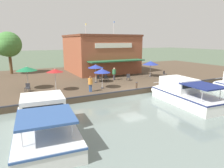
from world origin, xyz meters
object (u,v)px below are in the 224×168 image
at_px(cafe_chair_beside_entrance, 106,78).
at_px(person_near_entrance, 114,72).
at_px(patio_umbrella_by_entrance, 102,71).
at_px(cafe_chair_facing_river, 165,74).
at_px(patio_umbrella_mid_patio_left, 151,63).
at_px(waterfront_restaurant, 100,53).
at_px(mooring_post, 137,86).
at_px(patio_umbrella_far_corner, 96,66).
at_px(motorboat_nearest_quay, 181,93).
at_px(person_at_quay_edge, 90,82).
at_px(cafe_chair_mid_patio, 28,87).
at_px(cafe_chair_back_row_seat, 99,78).
at_px(cafe_chair_far_corner_seat, 128,77).
at_px(patio_umbrella_mid_patio_right, 55,71).
at_px(motorboat_far_downstream, 44,120).
at_px(tree_behind_restaurant, 8,45).
at_px(patio_umbrella_back_row, 27,69).

bearing_deg(cafe_chair_beside_entrance, person_near_entrance, 99.98).
bearing_deg(patio_umbrella_by_entrance, cafe_chair_facing_river, 101.71).
xyz_separation_m(patio_umbrella_by_entrance, patio_umbrella_mid_patio_left, (-3.44, 9.30, 0.04)).
height_order(waterfront_restaurant, patio_umbrella_mid_patio_left, waterfront_restaurant).
relative_size(patio_umbrella_mid_patio_left, mooring_post, 3.10).
relative_size(waterfront_restaurant, patio_umbrella_far_corner, 5.17).
bearing_deg(patio_umbrella_by_entrance, motorboat_nearest_quay, 40.18).
bearing_deg(person_at_quay_edge, cafe_chair_mid_patio, -118.20).
relative_size(cafe_chair_back_row_seat, cafe_chair_beside_entrance, 1.00).
distance_m(cafe_chair_mid_patio, person_at_quay_edge, 6.53).
distance_m(cafe_chair_far_corner_seat, cafe_chair_facing_river, 6.12).
bearing_deg(patio_umbrella_by_entrance, person_at_quay_edge, -64.83).
bearing_deg(patio_umbrella_mid_patio_left, cafe_chair_mid_patio, -86.00).
xyz_separation_m(patio_umbrella_mid_patio_right, motorboat_far_downstream, (8.06, -2.49, -1.92)).
bearing_deg(patio_umbrella_mid_patio_right, cafe_chair_back_row_seat, 112.07).
relative_size(patio_umbrella_far_corner, cafe_chair_beside_entrance, 2.69).
bearing_deg(tree_behind_restaurant, mooring_post, 34.57).
height_order(patio_umbrella_far_corner, cafe_chair_far_corner_seat, patio_umbrella_far_corner).
height_order(patio_umbrella_mid_patio_right, cafe_chair_far_corner_seat, patio_umbrella_mid_patio_right).
bearing_deg(cafe_chair_back_row_seat, cafe_chair_facing_river, 82.44).
bearing_deg(cafe_chair_beside_entrance, person_at_quay_edge, -42.60).
relative_size(patio_umbrella_mid_patio_left, cafe_chair_facing_river, 2.71).
relative_size(patio_umbrella_back_row, patio_umbrella_mid_patio_left, 1.08).
xyz_separation_m(patio_umbrella_back_row, cafe_chair_beside_entrance, (0.16, 9.35, -1.75)).
relative_size(waterfront_restaurant, tree_behind_restaurant, 1.81).
relative_size(patio_umbrella_back_row, cafe_chair_beside_entrance, 2.92).
bearing_deg(motorboat_far_downstream, cafe_chair_far_corner_seat, 127.40).
xyz_separation_m(cafe_chair_far_corner_seat, cafe_chair_back_row_seat, (-1.16, -3.73, 0.00)).
bearing_deg(cafe_chair_far_corner_seat, person_near_entrance, -125.53).
bearing_deg(motorboat_nearest_quay, tree_behind_restaurant, -146.87).
bearing_deg(patio_umbrella_far_corner, person_near_entrance, 96.84).
height_order(patio_umbrella_mid_patio_right, mooring_post, patio_umbrella_mid_patio_right).
distance_m(patio_umbrella_back_row, person_at_quay_edge, 7.13).
height_order(patio_umbrella_mid_patio_left, tree_behind_restaurant, tree_behind_restaurant).
xyz_separation_m(waterfront_restaurant, patio_umbrella_far_corner, (8.30, -4.41, -0.99)).
bearing_deg(patio_umbrella_far_corner, cafe_chair_facing_river, 85.05).
xyz_separation_m(cafe_chair_far_corner_seat, cafe_chair_mid_patio, (0.16, -12.35, 0.00)).
bearing_deg(cafe_chair_far_corner_seat, mooring_post, -21.41).
xyz_separation_m(cafe_chair_back_row_seat, tree_behind_restaurant, (-11.73, -9.98, 3.99)).
bearing_deg(patio_umbrella_far_corner, person_at_quay_edge, -29.74).
bearing_deg(waterfront_restaurant, patio_umbrella_far_corner, -27.99).
relative_size(patio_umbrella_mid_patio_right, motorboat_nearest_quay, 0.28).
height_order(patio_umbrella_mid_patio_left, cafe_chair_facing_river, patio_umbrella_mid_patio_left).
distance_m(waterfront_restaurant, cafe_chair_facing_river, 11.30).
bearing_deg(cafe_chair_far_corner_seat, patio_umbrella_back_row, -94.83).
distance_m(patio_umbrella_by_entrance, patio_umbrella_mid_patio_right, 4.94).
height_order(cafe_chair_far_corner_seat, cafe_chair_back_row_seat, same).
height_order(patio_umbrella_mid_patio_left, mooring_post, patio_umbrella_mid_patio_left).
height_order(waterfront_restaurant, motorboat_nearest_quay, waterfront_restaurant).
relative_size(cafe_chair_back_row_seat, tree_behind_restaurant, 0.13).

